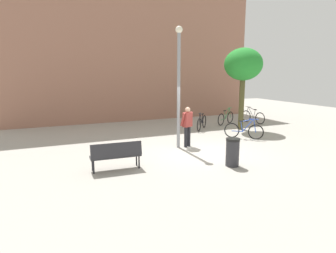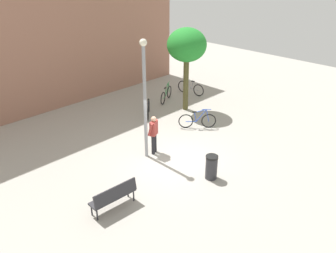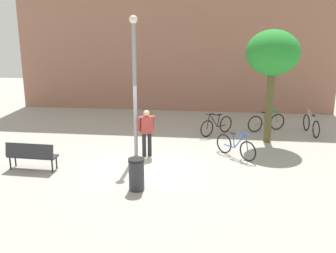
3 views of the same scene
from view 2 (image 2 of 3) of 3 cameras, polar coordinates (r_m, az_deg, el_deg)
The scene contains 11 objects.
ground_plane at distance 14.53m, azimuth 0.81°, elevation -5.32°, with size 36.00×36.00×0.00m, color #A8A399.
building_facade at distance 20.10m, azimuth -19.12°, elevation 16.33°, with size 16.25×2.00×9.33m, color #9E6B56.
lamppost at distance 13.62m, azimuth -3.77°, elevation 5.54°, with size 0.28×0.28×4.84m.
person_by_lamppost at distance 14.57m, azimuth -2.31°, elevation -0.91°, with size 0.63×0.45×1.67m.
park_bench at distance 11.76m, azimuth -8.68°, elevation -10.88°, with size 1.62×0.55×0.92m.
plaza_tree at distance 18.21m, azimuth 3.03°, elevation 12.78°, with size 2.00×2.00×4.34m.
bicycle_silver at distance 21.32m, azimuth 3.65°, elevation 6.22°, with size 0.32×1.80×0.97m.
bicycle_black at distance 18.30m, azimuth -3.17°, elevation 2.84°, with size 1.31×1.32×0.97m.
bicycle_green at distance 20.24m, azimuth -0.29°, elevation 5.19°, with size 1.65×0.84×0.97m.
bicycle_blue at distance 17.04m, azimuth 4.76°, elevation 0.98°, with size 1.34×1.29×0.97m.
trash_bin at distance 13.26m, azimuth 6.99°, elevation -6.48°, with size 0.46×0.46×0.94m.
Camera 2 is at (-9.01, -8.59, 7.51)m, focal length 37.92 mm.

